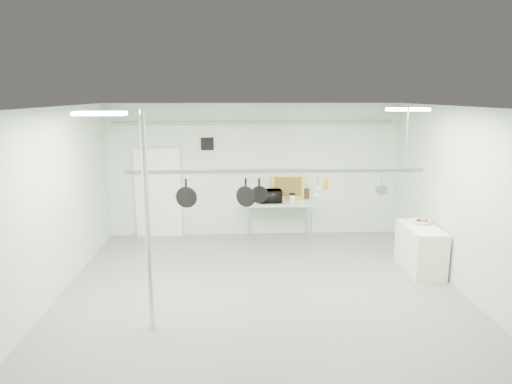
{
  "coord_description": "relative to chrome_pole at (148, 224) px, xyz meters",
  "views": [
    {
      "loc": [
        -0.46,
        -6.89,
        3.41
      ],
      "look_at": [
        -0.08,
        1.0,
        1.71
      ],
      "focal_mm": 32.0,
      "sensor_mm": 36.0,
      "label": 1
    }
  ],
  "objects": [
    {
      "name": "floor",
      "position": [
        1.7,
        0.6,
        -1.6
      ],
      "size": [
        8.0,
        8.0,
        0.0
      ],
      "primitive_type": "plane",
      "color": "gray",
      "rests_on": "ground"
    },
    {
      "name": "ceiling",
      "position": [
        1.7,
        0.6,
        1.59
      ],
      "size": [
        7.0,
        8.0,
        0.02
      ],
      "primitive_type": "cube",
      "color": "silver",
      "rests_on": "back_wall"
    },
    {
      "name": "back_wall",
      "position": [
        1.7,
        4.59,
        0.0
      ],
      "size": [
        7.0,
        0.02,
        3.2
      ],
      "primitive_type": "cube",
      "color": "silver",
      "rests_on": "floor"
    },
    {
      "name": "right_wall",
      "position": [
        5.19,
        0.6,
        0.0
      ],
      "size": [
        0.02,
        8.0,
        3.2
      ],
      "primitive_type": "cube",
      "color": "silver",
      "rests_on": "floor"
    },
    {
      "name": "door",
      "position": [
        -0.6,
        4.54,
        -0.55
      ],
      "size": [
        1.1,
        0.1,
        2.2
      ],
      "primitive_type": "cube",
      "color": "silver",
      "rests_on": "floor"
    },
    {
      "name": "wall_vent",
      "position": [
        0.6,
        4.57,
        0.65
      ],
      "size": [
        0.3,
        0.04,
        0.3
      ],
      "primitive_type": "cube",
      "color": "black",
      "rests_on": "back_wall"
    },
    {
      "name": "conduit_pipe",
      "position": [
        1.7,
        4.5,
        1.15
      ],
      "size": [
        6.6,
        0.07,
        0.07
      ],
      "primitive_type": "cylinder",
      "rotation": [
        0.0,
        1.57,
        0.0
      ],
      "color": "gray",
      "rests_on": "back_wall"
    },
    {
      "name": "chrome_pole",
      "position": [
        0.0,
        0.0,
        0.0
      ],
      "size": [
        0.08,
        0.08,
        3.2
      ],
      "primitive_type": "cylinder",
      "color": "silver",
      "rests_on": "floor"
    },
    {
      "name": "prep_table",
      "position": [
        2.3,
        4.2,
        -0.77
      ],
      "size": [
        1.6,
        0.7,
        0.91
      ],
      "color": "#99B4A5",
      "rests_on": "floor"
    },
    {
      "name": "side_cabinet",
      "position": [
        4.85,
        2.0,
        -1.15
      ],
      "size": [
        0.6,
        1.2,
        0.9
      ],
      "primitive_type": "cube",
      "color": "white",
      "rests_on": "floor"
    },
    {
      "name": "pot_rack",
      "position": [
        1.9,
        0.9,
        0.63
      ],
      "size": [
        4.8,
        0.06,
        1.0
      ],
      "color": "#B7B7BC",
      "rests_on": "ceiling"
    },
    {
      "name": "light_panel_left",
      "position": [
        -0.5,
        -0.2,
        1.56
      ],
      "size": [
        0.65,
        0.3,
        0.05
      ],
      "primitive_type": "cube",
      "color": "white",
      "rests_on": "ceiling"
    },
    {
      "name": "light_panel_right",
      "position": [
        4.1,
        1.2,
        1.56
      ],
      "size": [
        0.65,
        0.3,
        0.05
      ],
      "primitive_type": "cube",
      "color": "white",
      "rests_on": "ceiling"
    },
    {
      "name": "microwave",
      "position": [
        2.07,
        4.16,
        -0.55
      ],
      "size": [
        0.56,
        0.4,
        0.3
      ],
      "primitive_type": "imported",
      "rotation": [
        0.0,
        0.0,
        3.21
      ],
      "color": "black",
      "rests_on": "prep_table"
    },
    {
      "name": "coffee_canister",
      "position": [
        2.6,
        4.13,
        -0.61
      ],
      "size": [
        0.17,
        0.17,
        0.18
      ],
      "primitive_type": "cylinder",
      "rotation": [
        0.0,
        0.0,
        -0.35
      ],
      "color": "silver",
      "rests_on": "prep_table"
    },
    {
      "name": "painting_large",
      "position": [
        2.53,
        4.5,
        -0.41
      ],
      "size": [
        0.79,
        0.18,
        0.58
      ],
      "primitive_type": "cube",
      "rotation": [
        -0.14,
        0.0,
        -0.07
      ],
      "color": "yellow",
      "rests_on": "prep_table"
    },
    {
      "name": "painting_small",
      "position": [
        2.91,
        4.5,
        -0.57
      ],
      "size": [
        0.3,
        0.09,
        0.25
      ],
      "primitive_type": "cube",
      "rotation": [
        -0.17,
        0.0,
        0.01
      ],
      "color": "black",
      "rests_on": "prep_table"
    },
    {
      "name": "fruit_bowl",
      "position": [
        4.92,
        2.2,
        -0.66
      ],
      "size": [
        0.42,
        0.42,
        0.08
      ],
      "primitive_type": "imported",
      "rotation": [
        0.0,
        0.0,
        -0.27
      ],
      "color": "silver",
      "rests_on": "side_cabinet"
    },
    {
      "name": "skillet_left",
      "position": [
        0.46,
        0.9,
        0.25
      ],
      "size": [
        0.35,
        0.11,
        0.47
      ],
      "primitive_type": null,
      "rotation": [
        0.0,
        0.0,
        -0.16
      ],
      "color": "black",
      "rests_on": "pot_rack"
    },
    {
      "name": "skillet_mid",
      "position": [
        1.42,
        0.9,
        0.26
      ],
      "size": [
        0.33,
        0.21,
        0.46
      ],
      "primitive_type": null,
      "rotation": [
        0.0,
        0.0,
        -0.48
      ],
      "color": "black",
      "rests_on": "pot_rack"
    },
    {
      "name": "skillet_right",
      "position": [
        1.64,
        0.9,
        0.29
      ],
      "size": [
        0.29,
        0.1,
        0.4
      ],
      "primitive_type": null,
      "rotation": [
        0.0,
        0.0,
        0.14
      ],
      "color": "black",
      "rests_on": "pot_rack"
    },
    {
      "name": "whisk",
      "position": [
        2.59,
        0.9,
        0.32
      ],
      "size": [
        0.21,
        0.21,
        0.33
      ],
      "primitive_type": null,
      "rotation": [
        0.0,
        0.0,
        0.17
      ],
      "color": "#A5A6AA",
      "rests_on": "pot_rack"
    },
    {
      "name": "grater",
      "position": [
        2.73,
        0.9,
        0.38
      ],
      "size": [
        0.09,
        0.05,
        0.22
      ],
      "primitive_type": null,
      "rotation": [
        0.0,
        0.0,
        -0.42
      ],
      "color": "gold",
      "rests_on": "pot_rack"
    },
    {
      "name": "saucepan",
      "position": [
        3.64,
        0.9,
        0.34
      ],
      "size": [
        0.19,
        0.14,
        0.29
      ],
      "primitive_type": null,
      "rotation": [
        0.0,
        0.0,
        -0.29
      ],
      "color": "silver",
      "rests_on": "pot_rack"
    },
    {
      "name": "fruit_cluster",
      "position": [
        4.92,
        2.2,
        -0.62
      ],
      "size": [
        0.24,
        0.24,
        0.09
      ],
      "primitive_type": null,
      "color": "#B72910",
      "rests_on": "fruit_bowl"
    }
  ]
}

